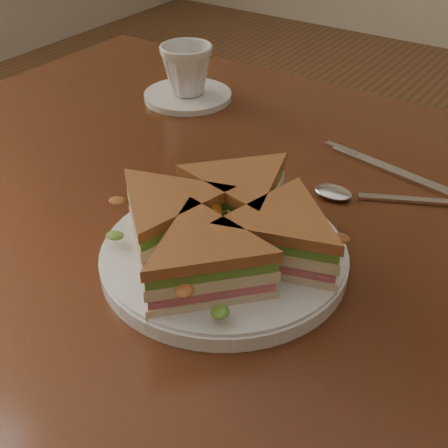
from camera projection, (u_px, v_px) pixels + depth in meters
name	position (u px, v px, depth m)	size (l,w,h in m)	color
table	(271.00, 276.00, 0.79)	(1.20, 0.80, 0.75)	#36180C
plate	(224.00, 257.00, 0.65)	(0.26, 0.26, 0.02)	white
sandwich_wedges	(224.00, 228.00, 0.63)	(0.29, 0.29, 0.06)	beige
crisps_mound	(224.00, 231.00, 0.63)	(0.09, 0.09, 0.05)	#CB6A1A
spoon	(352.00, 195.00, 0.76)	(0.17, 0.09, 0.01)	silver
knife	(388.00, 169.00, 0.82)	(0.21, 0.05, 0.00)	silver
saucer	(188.00, 96.00, 1.01)	(0.14, 0.14, 0.01)	white
coffee_cup	(187.00, 70.00, 0.98)	(0.08, 0.08, 0.08)	white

